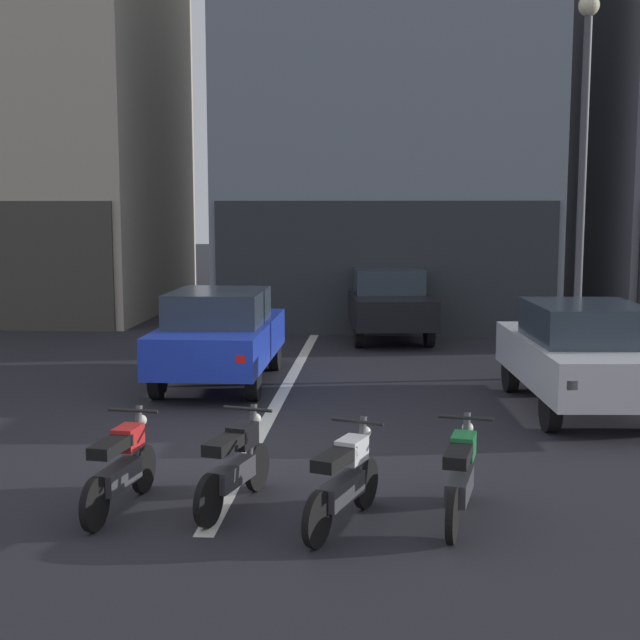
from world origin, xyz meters
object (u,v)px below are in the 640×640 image
object	(u,v)px
car_white_parked_kerbside	(582,353)
motorcycle_white_row_centre	(344,480)
street_lamp	(583,149)
motorcycle_red_row_leftmost	(121,466)
motorcycle_black_row_left_mid	(235,464)
car_black_down_street	(387,301)
car_blue_crossing_near	(220,334)
motorcycle_green_row_right_mid	(461,475)

from	to	relation	value
car_white_parked_kerbside	motorcycle_white_row_centre	bearing A→B (deg)	-123.57
street_lamp	motorcycle_red_row_leftmost	distance (m)	10.16
car_white_parked_kerbside	motorcycle_black_row_left_mid	xyz separation A→B (m)	(-4.48, -4.59, -0.43)
car_black_down_street	street_lamp	world-z (taller)	street_lamp
street_lamp	motorcycle_black_row_left_mid	xyz separation A→B (m)	(-4.94, -7.13, -3.60)
street_lamp	car_blue_crossing_near	bearing A→B (deg)	-171.01
car_black_down_street	motorcycle_white_row_centre	world-z (taller)	car_black_down_street
motorcycle_red_row_leftmost	motorcycle_white_row_centre	distance (m)	2.29
motorcycle_white_row_centre	motorcycle_green_row_right_mid	xyz separation A→B (m)	(1.13, 0.22, 0.00)
car_black_down_street	motorcycle_white_row_centre	bearing A→B (deg)	-92.06
car_blue_crossing_near	motorcycle_black_row_left_mid	bearing A→B (deg)	-77.87
street_lamp	motorcycle_black_row_left_mid	size ratio (longest dim) A/B	4.08
car_blue_crossing_near	motorcycle_green_row_right_mid	bearing A→B (deg)	-60.59
car_black_down_street	street_lamp	bearing A→B (deg)	-53.32
car_blue_crossing_near	street_lamp	distance (m)	7.09
car_blue_crossing_near	car_black_down_street	size ratio (longest dim) A/B	0.96
car_blue_crossing_near	car_white_parked_kerbside	bearing A→B (deg)	-14.95
motorcycle_white_row_centre	motorcycle_green_row_right_mid	size ratio (longest dim) A/B	0.96
car_blue_crossing_near	car_black_down_street	xyz separation A→B (m)	(2.89, 5.51, 0.00)
car_black_down_street	motorcycle_black_row_left_mid	xyz separation A→B (m)	(-1.57, -11.65, -0.43)
car_blue_crossing_near	motorcycle_green_row_right_mid	size ratio (longest dim) A/B	2.49
motorcycle_red_row_leftmost	motorcycle_black_row_left_mid	size ratio (longest dim) A/B	1.02
car_white_parked_kerbside	car_black_down_street	xyz separation A→B (m)	(-2.91, 7.06, 0.00)
car_white_parked_kerbside	motorcycle_white_row_centre	xyz separation A→B (m)	(-3.34, -5.04, -0.43)
car_blue_crossing_near	motorcycle_white_row_centre	size ratio (longest dim) A/B	2.59
car_white_parked_kerbside	car_black_down_street	world-z (taller)	same
car_white_parked_kerbside	car_black_down_street	bearing A→B (deg)	112.37
car_blue_crossing_near	street_lamp	xyz separation A→B (m)	(6.26, 0.99, 3.17)
car_white_parked_kerbside	car_blue_crossing_near	bearing A→B (deg)	165.05
motorcycle_red_row_leftmost	motorcycle_black_row_left_mid	bearing A→B (deg)	8.43
car_white_parked_kerbside	motorcycle_white_row_centre	world-z (taller)	car_white_parked_kerbside
street_lamp	motorcycle_green_row_right_mid	size ratio (longest dim) A/B	4.03
car_white_parked_kerbside	motorcycle_green_row_right_mid	distance (m)	5.32
car_white_parked_kerbside	motorcycle_red_row_leftmost	world-z (taller)	car_white_parked_kerbside
motorcycle_red_row_leftmost	motorcycle_black_row_left_mid	xyz separation A→B (m)	(1.14, 0.17, 0.00)
car_blue_crossing_near	motorcycle_green_row_right_mid	distance (m)	7.32
street_lamp	motorcycle_black_row_left_mid	distance (m)	9.39
car_white_parked_kerbside	motorcycle_green_row_right_mid	xyz separation A→B (m)	(-2.21, -4.82, -0.43)
motorcycle_red_row_leftmost	car_black_down_street	bearing A→B (deg)	77.10
motorcycle_red_row_leftmost	motorcycle_green_row_right_mid	distance (m)	3.41
car_white_parked_kerbside	motorcycle_black_row_left_mid	world-z (taller)	car_white_parked_kerbside
motorcycle_red_row_leftmost	motorcycle_white_row_centre	bearing A→B (deg)	-6.86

